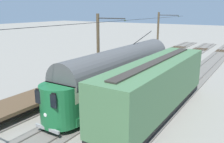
% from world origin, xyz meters
% --- Properties ---
extents(ground_plane, '(220.00, 220.00, 0.00)m').
position_xyz_m(ground_plane, '(0.00, 0.00, 0.00)').
color(ground_plane, gray).
extents(track_streetcar_siding, '(2.80, 80.00, 0.18)m').
position_xyz_m(track_streetcar_siding, '(-4.18, -0.31, 0.05)').
color(track_streetcar_siding, '#666059').
rests_on(track_streetcar_siding, ground).
extents(track_adjacent_siding, '(2.80, 80.00, 0.18)m').
position_xyz_m(track_adjacent_siding, '(0.00, -0.31, 0.05)').
color(track_adjacent_siding, '#666059').
rests_on(track_adjacent_siding, ground).
extents(track_third_siding, '(2.80, 80.00, 0.18)m').
position_xyz_m(track_third_siding, '(4.18, -0.31, 0.05)').
color(track_third_siding, '#666059').
rests_on(track_third_siding, ground).
extents(vintage_streetcar, '(2.65, 17.53, 5.09)m').
position_xyz_m(vintage_streetcar, '(0.00, -0.63, 2.26)').
color(vintage_streetcar, '#196033').
rests_on(vintage_streetcar, ground).
extents(coach_far_siding, '(2.96, 13.65, 3.85)m').
position_xyz_m(coach_far_siding, '(-4.18, 1.43, 2.16)').
color(coach_far_siding, '#477047').
rests_on(coach_far_siding, ground).
extents(catenary_pole_foreground, '(3.08, 0.28, 7.10)m').
position_xyz_m(catenary_pole_foreground, '(2.77, -16.04, 3.72)').
color(catenary_pole_foreground, '#4C3D28').
rests_on(catenary_pole_foreground, ground).
extents(catenary_pole_mid_near, '(3.08, 0.28, 7.10)m').
position_xyz_m(catenary_pole_mid_near, '(2.77, -1.28, 3.72)').
color(catenary_pole_mid_near, '#4C3D28').
rests_on(catenary_pole_mid_near, ground).
extents(overhead_wire_run, '(2.87, 48.30, 0.18)m').
position_xyz_m(overhead_wire_run, '(0.05, 5.30, 6.55)').
color(overhead_wire_run, black).
rests_on(overhead_wire_run, ground).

